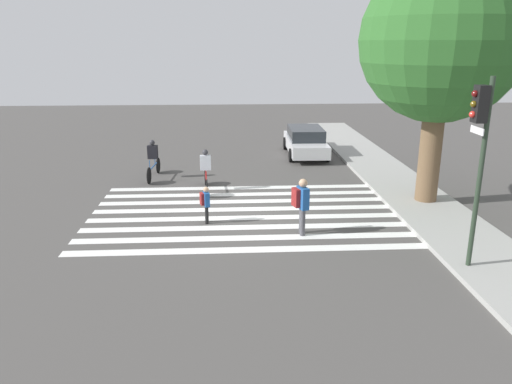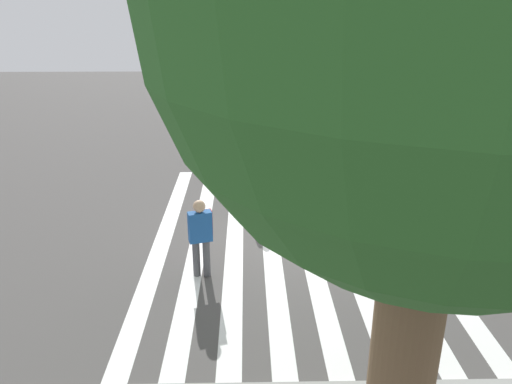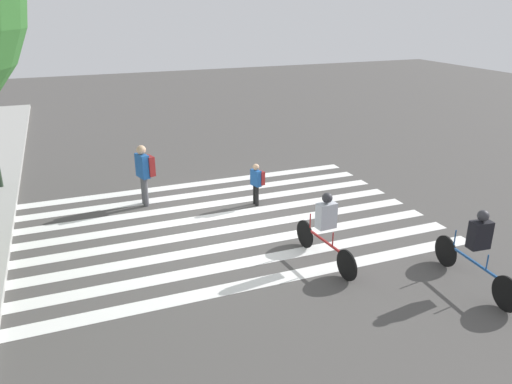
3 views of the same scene
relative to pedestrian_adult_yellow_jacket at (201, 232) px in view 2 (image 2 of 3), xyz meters
The scene contains 6 objects.
ground_plane 2.73m from the pedestrian_adult_yellow_jacket, 139.66° to the right, with size 60.00×60.00×0.00m, color #4C4947.
crosswalk_stripes 2.73m from the pedestrian_adult_yellow_jacket, 139.66° to the right, with size 6.46×10.00×0.01m.
pedestrian_adult_yellow_jacket is the anchor object (origin of this frame).
pedestrian_adult_blue_shirt 3.06m from the pedestrian_adult_yellow_jacket, 111.60° to the right, with size 0.36×0.33×1.18m.
cyclist_mid_street 5.55m from the pedestrian_adult_yellow_jacket, 147.73° to the right, with size 2.24×0.42×1.60m.
cyclist_far_lane 8.41m from the pedestrian_adult_yellow_jacket, 141.79° to the right, with size 2.39×0.42×1.62m.
Camera 2 is at (1.00, 10.84, 5.42)m, focal length 35.00 mm.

